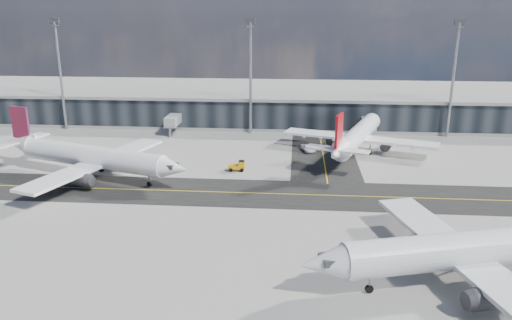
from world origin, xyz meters
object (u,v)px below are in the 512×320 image
Objects in this scene: airliner_af at (90,157)px; airliner_redtail at (357,136)px; service_van at (308,148)px; baggage_tug at (238,166)px; airliner_near at (480,249)px.

airliner_redtail is (52.95, 21.17, -0.13)m from airliner_af.
service_van is at bearing 135.83° from airliner_af.
baggage_tug is at bearing -130.04° from airliner_redtail.
airliner_af is at bearing -139.05° from airliner_redtail.
baggage_tug is at bearing -148.83° from service_van.
airliner_af is at bearing 45.66° from airliner_near.
airliner_redtail is 29.43m from baggage_tug.
service_van is (-19.23, 54.92, -3.54)m from airliner_near.
airliner_redtail is at bearing -18.34° from service_van.
airliner_redtail is at bearing 118.82° from baggage_tug.
airliner_near reaches higher than airliner_af.
airliner_redtail is at bearing -7.10° from airliner_near.
airliner_near is at bearing -86.76° from service_van.
baggage_tug is at bearing 24.49° from airliner_near.
airliner_near is at bearing 80.13° from airliner_af.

